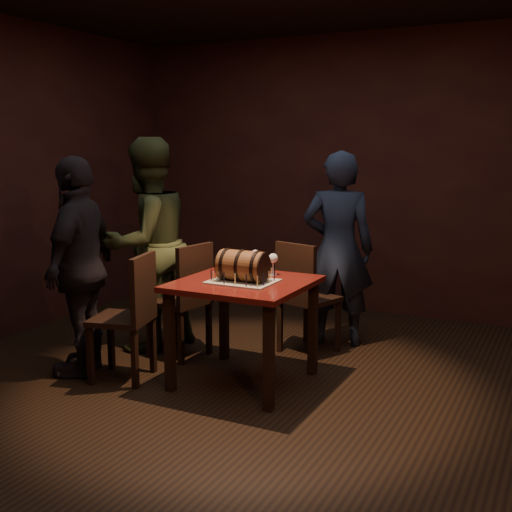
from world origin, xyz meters
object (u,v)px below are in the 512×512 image
wine_glass_mid (255,256)px  chair_back (303,292)px  person_left_rear (147,245)px  pub_table (244,296)px  wine_glass_left (235,256)px  chair_left_rear (186,294)px  barrel_cake (243,266)px  pint_of_ale (237,265)px  person_back (338,249)px  person_left_front (81,266)px  wine_glass_right (273,259)px  chair_left_front (131,310)px

wine_glass_mid → chair_back: 0.58m
person_left_rear → pub_table: bearing=87.3°
wine_glass_left → chair_left_rear: 0.57m
person_left_rear → wine_glass_left: bearing=100.2°
barrel_cake → person_left_rear: bearing=159.7°
wine_glass_left → wine_glass_mid: (0.13, 0.09, -0.00)m
wine_glass_left → pint_of_ale: size_ratio=1.07×
pub_table → person_back: (0.28, 1.18, 0.19)m
pint_of_ale → person_left_front: bearing=-153.3°
chair_back → wine_glass_left: bearing=-125.7°
chair_back → person_left_front: (-1.31, -1.13, 0.29)m
person_back → person_left_rear: person_left_rear is taller
person_back → person_left_front: bearing=31.2°
wine_glass_right → pint_of_ale: (-0.24, -0.12, -0.05)m
wine_glass_right → barrel_cake: bearing=-102.8°
wine_glass_right → pint_of_ale: wine_glass_right is taller
person_left_rear → person_back: bearing=136.2°
barrel_cake → wine_glass_right: size_ratio=2.42×
chair_back → chair_left_rear: bearing=-148.4°
chair_left_front → person_left_rear: person_left_rear is taller
person_back → person_left_front: 2.12m
chair_left_rear → person_back: person_back is taller
wine_glass_right → chair_left_front: size_ratio=0.17×
pub_table → person_back: person_back is taller
wine_glass_right → chair_left_front: chair_left_front is taller
pint_of_ale → person_back: person_back is taller
pint_of_ale → person_left_front: size_ratio=0.09×
chair_left_rear → person_left_rear: bearing=168.8°
chair_left_rear → person_left_front: 0.86m
chair_left_front → person_left_rear: size_ratio=0.53×
chair_back → person_back: size_ratio=0.56×
chair_back → person_left_rear: person_left_rear is taller
wine_glass_mid → wine_glass_right: size_ratio=1.00×
wine_glass_right → person_left_rear: 1.20m
barrel_cake → pint_of_ale: 0.27m
chair_left_front → person_back: (1.03, 1.50, 0.30)m
pint_of_ale → person_back: size_ratio=0.09×
wine_glass_left → chair_left_front: chair_left_front is taller
wine_glass_left → person_left_rear: person_left_rear is taller
pub_table → chair_left_front: (-0.75, -0.32, -0.12)m
wine_glass_right → chair_left_front: bearing=-144.4°
wine_glass_left → pint_of_ale: bearing=-56.5°
wine_glass_left → person_back: bearing=60.7°
chair_left_rear → chair_left_front: bearing=-97.7°
pint_of_ale → wine_glass_mid: bearing=76.4°
chair_left_rear → chair_left_front: (-0.08, -0.60, 0.00)m
wine_glass_right → pint_of_ale: 0.27m
chair_back → barrel_cake: bearing=-98.1°
chair_back → person_left_rear: size_ratio=0.53×
person_left_front → barrel_cake: bearing=87.6°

